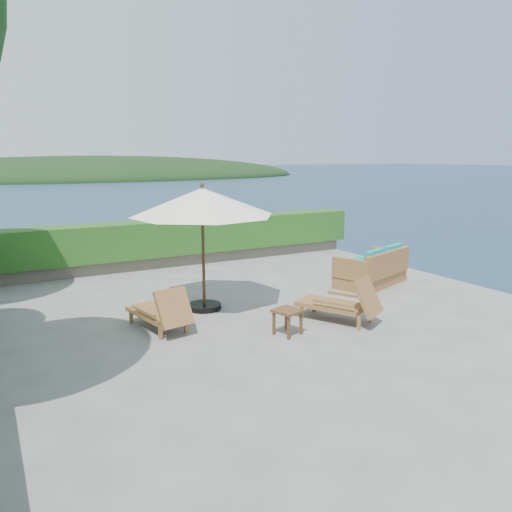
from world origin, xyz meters
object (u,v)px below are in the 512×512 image
patio_umbrella (202,203)px  wicker_loveseat (373,270)px  lounge_right (343,303)px  lounge_left (161,311)px  side_table (288,314)px

patio_umbrella → wicker_loveseat: (4.53, -0.17, -1.87)m
patio_umbrella → lounge_right: patio_umbrella is taller
patio_umbrella → wicker_loveseat: size_ratio=1.57×
lounge_left → side_table: bearing=-46.1°
lounge_right → side_table: size_ratio=3.11×
patio_umbrella → lounge_left: (-1.22, -0.82, -1.89)m
lounge_left → patio_umbrella: bearing=22.7°
patio_umbrella → lounge_left: bearing=-146.0°
side_table → wicker_loveseat: wicker_loveseat is taller
lounge_left → side_table: (1.94, -1.34, 0.03)m
lounge_left → wicker_loveseat: bearing=-4.9°
patio_umbrella → side_table: bearing=-71.7°
side_table → wicker_loveseat: 4.31m
lounge_right → side_table: lounge_right is taller
patio_umbrella → lounge_right: size_ratio=2.03×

